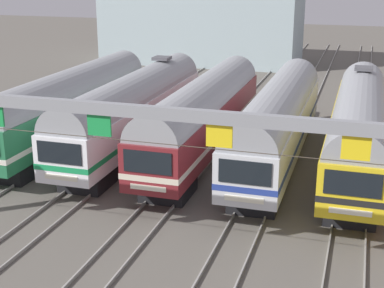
{
  "coord_description": "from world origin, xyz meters",
  "views": [
    {
      "loc": [
        6.62,
        -30.99,
        11.11
      ],
      "look_at": [
        -1.74,
        -3.77,
        1.98
      ],
      "focal_mm": 52.94,
      "sensor_mm": 36.0,
      "label": 1
    }
  ],
  "objects_px": {
    "commuter_train_silver": "(278,119)",
    "commuter_train_maroon": "(203,113)",
    "catenary_gantry": "(158,137)",
    "commuter_train_green": "(70,103)",
    "commuter_train_white": "(134,108)",
    "commuter_train_yellow": "(359,125)"
  },
  "relations": [
    {
      "from": "commuter_train_green",
      "to": "commuter_train_yellow",
      "type": "distance_m",
      "value": 17.59
    },
    {
      "from": "commuter_train_silver",
      "to": "commuter_train_maroon",
      "type": "bearing_deg",
      "value": 180.0
    },
    {
      "from": "commuter_train_green",
      "to": "commuter_train_yellow",
      "type": "bearing_deg",
      "value": 0.01
    },
    {
      "from": "commuter_train_green",
      "to": "catenary_gantry",
      "type": "bearing_deg",
      "value": -50.84
    },
    {
      "from": "commuter_train_green",
      "to": "commuter_train_maroon",
      "type": "bearing_deg",
      "value": 0.0
    },
    {
      "from": "commuter_train_white",
      "to": "catenary_gantry",
      "type": "height_order",
      "value": "catenary_gantry"
    },
    {
      "from": "commuter_train_maroon",
      "to": "catenary_gantry",
      "type": "bearing_deg",
      "value": -80.75
    },
    {
      "from": "commuter_train_white",
      "to": "commuter_train_silver",
      "type": "relative_size",
      "value": 1.0
    },
    {
      "from": "commuter_train_maroon",
      "to": "catenary_gantry",
      "type": "xyz_separation_m",
      "value": [
        2.2,
        -13.49,
        2.7
      ]
    },
    {
      "from": "commuter_train_green",
      "to": "commuter_train_silver",
      "type": "height_order",
      "value": "same"
    },
    {
      "from": "commuter_train_green",
      "to": "commuter_train_yellow",
      "type": "xyz_separation_m",
      "value": [
        17.59,
        0.0,
        0.0
      ]
    },
    {
      "from": "commuter_train_maroon",
      "to": "commuter_train_green",
      "type": "bearing_deg",
      "value": 180.0
    },
    {
      "from": "commuter_train_white",
      "to": "catenary_gantry",
      "type": "distance_m",
      "value": 15.26
    },
    {
      "from": "commuter_train_silver",
      "to": "commuter_train_yellow",
      "type": "distance_m",
      "value": 4.4
    },
    {
      "from": "commuter_train_white",
      "to": "catenary_gantry",
      "type": "xyz_separation_m",
      "value": [
        6.6,
        -13.5,
        2.69
      ]
    },
    {
      "from": "commuter_train_green",
      "to": "commuter_train_maroon",
      "type": "height_order",
      "value": "same"
    },
    {
      "from": "commuter_train_white",
      "to": "commuter_train_yellow",
      "type": "bearing_deg",
      "value": 0.0
    },
    {
      "from": "commuter_train_silver",
      "to": "catenary_gantry",
      "type": "bearing_deg",
      "value": -99.25
    },
    {
      "from": "commuter_train_white",
      "to": "commuter_train_maroon",
      "type": "distance_m",
      "value": 4.4
    },
    {
      "from": "commuter_train_white",
      "to": "commuter_train_maroon",
      "type": "relative_size",
      "value": 1.0
    },
    {
      "from": "commuter_train_maroon",
      "to": "commuter_train_yellow",
      "type": "relative_size",
      "value": 1.0
    },
    {
      "from": "commuter_train_silver",
      "to": "catenary_gantry",
      "type": "height_order",
      "value": "catenary_gantry"
    }
  ]
}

